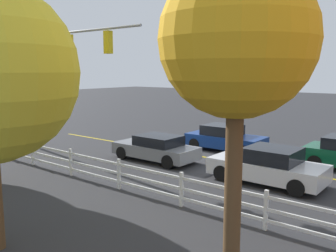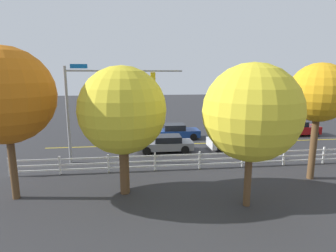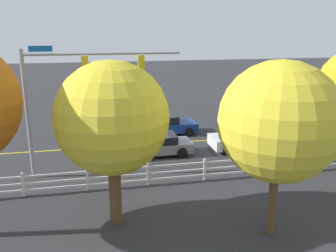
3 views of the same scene
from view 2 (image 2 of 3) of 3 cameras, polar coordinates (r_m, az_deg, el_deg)
name	(u,v)px [view 2 (image 2 of 3)]	position (r m, az deg, el deg)	size (l,w,h in m)	color
ground_plane	(165,144)	(23.26, -0.65, -3.98)	(120.00, 120.00, 0.00)	#2D2D30
lane_center_stripe	(210,143)	(24.01, 8.90, -3.63)	(28.00, 0.16, 0.01)	gold
signal_assembly	(102,94)	(18.45, -14.06, 6.69)	(7.81, 0.37, 6.66)	gray
car_0	(236,141)	(22.39, 14.43, -3.11)	(4.44, 2.08, 1.44)	silver
car_1	(176,132)	(25.29, 1.69, -1.21)	(4.31, 2.01, 1.41)	navy
car_2	(242,130)	(26.92, 15.58, -0.79)	(4.09, 2.07, 1.46)	#0C4C2D
car_3	(297,128)	(29.74, 25.96, -0.45)	(3.99, 2.06, 1.45)	maroon
car_4	(166,144)	(21.07, -0.53, -3.80)	(4.35, 1.90, 1.27)	slate
white_rail_fence	(221,159)	(17.77, 11.36, -6.88)	(26.10, 0.10, 1.15)	white
tree_1	(252,113)	(12.13, 17.49, 2.73)	(4.30, 4.30, 6.50)	brown
tree_2	(123,111)	(13.08, -9.71, 3.25)	(4.28, 4.28, 6.42)	brown
tree_3	(319,93)	(16.95, 29.60, 6.11)	(3.24, 3.24, 6.63)	brown
tree_4	(5,96)	(14.30, -31.56, 5.57)	(4.47, 4.47, 7.27)	brown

